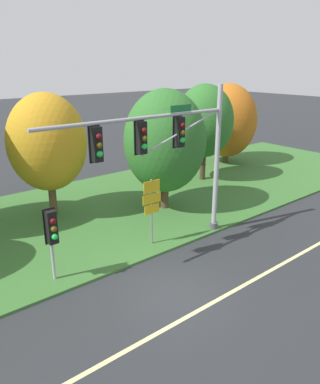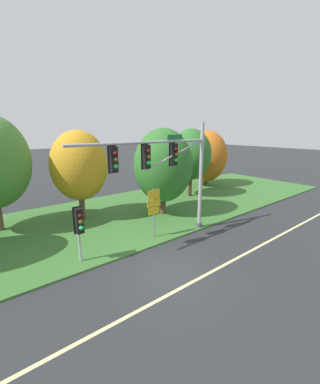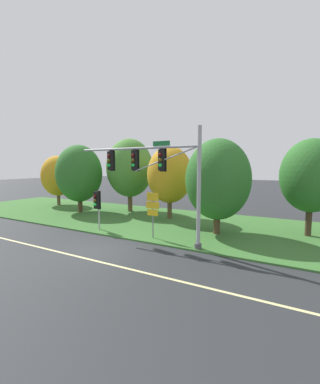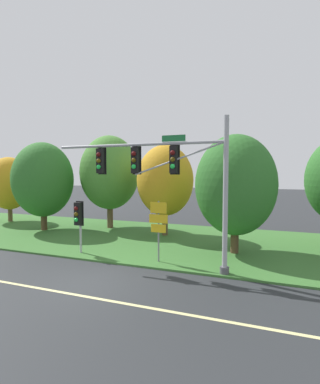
{
  "view_description": "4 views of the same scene",
  "coord_description": "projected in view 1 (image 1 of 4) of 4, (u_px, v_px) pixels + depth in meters",
  "views": [
    {
      "loc": [
        -7.58,
        -8.4,
        7.71
      ],
      "look_at": [
        1.8,
        3.1,
        2.56
      ],
      "focal_mm": 35.0,
      "sensor_mm": 36.0,
      "label": 1
    },
    {
      "loc": [
        -7.23,
        -7.91,
        6.49
      ],
      "look_at": [
        2.84,
        4.36,
        2.51
      ],
      "focal_mm": 24.0,
      "sensor_mm": 36.0,
      "label": 2
    },
    {
      "loc": [
        9.89,
        -10.36,
        4.7
      ],
      "look_at": [
        2.15,
        3.39,
        3.09
      ],
      "focal_mm": 24.0,
      "sensor_mm": 36.0,
      "label": 3
    },
    {
      "loc": [
        6.92,
        -10.0,
        4.43
      ],
      "look_at": [
        1.53,
        3.81,
        3.5
      ],
      "focal_mm": 28.0,
      "sensor_mm": 36.0,
      "label": 4
    }
  ],
  "objects": [
    {
      "name": "tree_mid_verge",
      "position": [
        47.0,
        143.0,
        18.68
      ],
      "size": [
        3.94,
        3.94,
        6.29
      ],
      "color": "brown",
      "rests_on": "grass_verge"
    },
    {
      "name": "tree_furthest_back",
      "position": [
        227.0,
        121.0,
        29.15
      ],
      "size": [
        4.53,
        4.53,
        6.15
      ],
      "color": "#4C3823",
      "rests_on": "grass_verge"
    },
    {
      "name": "tree_right_far",
      "position": [
        204.0,
        121.0,
        24.53
      ],
      "size": [
        3.82,
        3.82,
        6.36
      ],
      "color": "#423021",
      "rests_on": "grass_verge"
    },
    {
      "name": "ground_plane",
      "position": [
        176.0,
        293.0,
        13.21
      ],
      "size": [
        160.0,
        160.0,
        0.0
      ],
      "primitive_type": "plane",
      "color": "#282B2D"
    },
    {
      "name": "pedestrian_signal_near_kerb",
      "position": [
        52.0,
        231.0,
        13.14
      ],
      "size": [
        0.46,
        0.55,
        2.83
      ],
      "color": "#9EA0A5",
      "rests_on": "grass_verge"
    },
    {
      "name": "tree_tall_centre",
      "position": [
        165.0,
        142.0,
        19.59
      ],
      "size": [
        4.33,
        4.33,
        6.41
      ],
      "color": "#4C3823",
      "rests_on": "grass_verge"
    },
    {
      "name": "grass_verge",
      "position": [
        70.0,
        220.0,
        19.23
      ],
      "size": [
        48.0,
        11.5,
        0.1
      ],
      "primitive_type": "cube",
      "color": "#386B2D",
      "rests_on": "ground"
    },
    {
      "name": "route_sign_post",
      "position": [
        152.0,
        202.0,
        16.0
      ],
      "size": [
        0.96,
        0.08,
        2.97
      ],
      "color": "slate",
      "rests_on": "grass_verge"
    },
    {
      "name": "lane_stripe",
      "position": [
        200.0,
        310.0,
        12.33
      ],
      "size": [
        36.0,
        0.16,
        0.01
      ],
      "primitive_type": "cube",
      "color": "beige",
      "rests_on": "ground"
    },
    {
      "name": "traffic_signal_mast",
      "position": [
        172.0,
        147.0,
        15.1
      ],
      "size": [
        8.68,
        0.49,
        6.75
      ],
      "color": "#9EA0A5",
      "rests_on": "grass_verge"
    }
  ]
}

